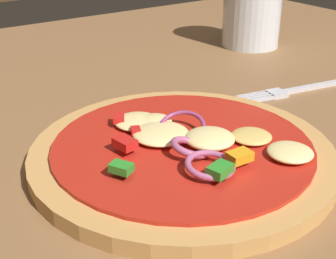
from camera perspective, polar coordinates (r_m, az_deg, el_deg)
name	(u,v)px	position (r m, az deg, el deg)	size (l,w,h in m)	color
dining_table	(140,202)	(0.37, -3.34, -8.73)	(1.27, 1.07, 0.04)	brown
pizza	(183,151)	(0.38, 1.83, -2.59)	(0.24, 0.24, 0.03)	tan
fork	(300,89)	(0.55, 15.61, 4.69)	(0.17, 0.04, 0.01)	silver
beer_glass	(252,10)	(0.70, 10.07, 14.02)	(0.08, 0.08, 0.11)	silver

